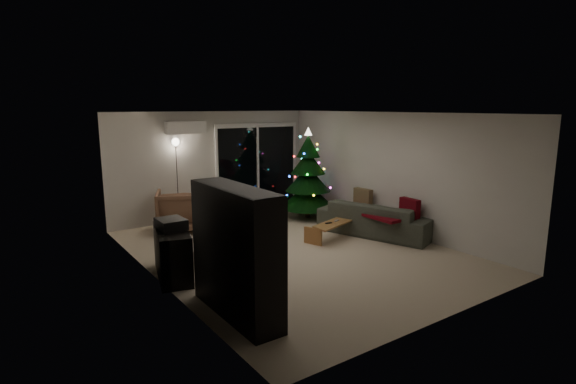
# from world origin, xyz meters

# --- Properties ---
(room) EXTENTS (6.50, 7.51, 2.60)m
(room) POSITION_xyz_m (0.46, 1.49, 1.02)
(room) COLOR beige
(room) RESTS_ON ground
(bookshelf) EXTENTS (0.88, 1.71, 1.66)m
(bookshelf) POSITION_xyz_m (-2.25, -1.64, 0.83)
(bookshelf) COLOR black
(bookshelf) RESTS_ON floor
(media_cabinet) EXTENTS (0.75, 1.30, 0.77)m
(media_cabinet) POSITION_xyz_m (-2.25, 0.06, 0.38)
(media_cabinet) COLOR black
(media_cabinet) RESTS_ON floor
(stereo) EXTENTS (0.39, 0.46, 0.16)m
(stereo) POSITION_xyz_m (-2.25, 0.06, 0.85)
(stereo) COLOR black
(stereo) RESTS_ON media_cabinet
(armchair) EXTENTS (1.24, 1.25, 0.88)m
(armchair) POSITION_xyz_m (-1.15, 2.52, 0.44)
(armchair) COLOR brown
(armchair) RESTS_ON floor
(ottoman) EXTENTS (0.58, 0.58, 0.40)m
(ottoman) POSITION_xyz_m (-0.50, 0.86, 0.20)
(ottoman) COLOR beige
(ottoman) RESTS_ON floor
(cardboard_box_a) EXTENTS (0.50, 0.43, 0.30)m
(cardboard_box_a) POSITION_xyz_m (-1.78, 0.32, 0.15)
(cardboard_box_a) COLOR beige
(cardboard_box_a) RESTS_ON floor
(cardboard_box_b) EXTENTS (0.43, 0.38, 0.26)m
(cardboard_box_b) POSITION_xyz_m (-0.36, 0.45, 0.13)
(cardboard_box_b) COLOR beige
(cardboard_box_b) RESTS_ON floor
(side_table) EXTENTS (0.49, 0.49, 0.49)m
(side_table) POSITION_xyz_m (0.24, 2.90, 0.24)
(side_table) COLOR black
(side_table) RESTS_ON floor
(floor_lamp) EXTENTS (0.30, 0.30, 1.86)m
(floor_lamp) POSITION_xyz_m (-0.90, 3.27, 0.93)
(floor_lamp) COLOR black
(floor_lamp) RESTS_ON floor
(sofa) EXTENTS (1.61, 2.50, 0.68)m
(sofa) POSITION_xyz_m (2.05, -0.08, 0.34)
(sofa) COLOR #4C5244
(sofa) RESTS_ON floor
(sofa_throw) EXTENTS (0.73, 1.68, 0.06)m
(sofa_throw) POSITION_xyz_m (1.95, -0.08, 0.49)
(sofa_throw) COLOR #500608
(sofa_throw) RESTS_ON sofa
(cushion_a) EXTENTS (0.17, 0.46, 0.45)m
(cushion_a) POSITION_xyz_m (2.30, 0.57, 0.61)
(cushion_a) COLOR #7F6B52
(cushion_a) RESTS_ON sofa
(cushion_b) EXTENTS (0.17, 0.46, 0.45)m
(cushion_b) POSITION_xyz_m (2.30, -0.73, 0.61)
(cushion_b) COLOR #500608
(cushion_b) RESTS_ON sofa
(coffee_table) EXTENTS (1.20, 0.72, 0.36)m
(coffee_table) POSITION_xyz_m (1.09, 0.12, 0.18)
(coffee_table) COLOR #975B2E
(coffee_table) RESTS_ON floor
(remote_a) EXTENTS (0.14, 0.04, 0.02)m
(remote_a) POSITION_xyz_m (0.94, 0.12, 0.37)
(remote_a) COLOR black
(remote_a) RESTS_ON coffee_table
(remote_b) EXTENTS (0.14, 0.08, 0.02)m
(remote_b) POSITION_xyz_m (1.19, 0.17, 0.37)
(remote_b) COLOR slate
(remote_b) RESTS_ON coffee_table
(christmas_tree) EXTENTS (1.68, 1.68, 2.13)m
(christmas_tree) POSITION_xyz_m (1.77, 1.88, 1.07)
(christmas_tree) COLOR black
(christmas_tree) RESTS_ON floor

